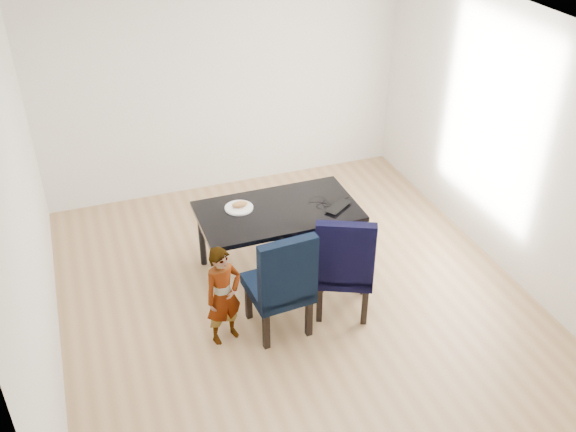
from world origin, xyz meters
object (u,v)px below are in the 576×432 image
object	(u,v)px
dining_table	(278,240)
plate	(239,208)
chair_right	(344,261)
laptop	(334,205)
chair_left	(278,279)
child	(223,296)

from	to	relation	value
dining_table	plate	distance (m)	0.55
chair_right	laptop	bearing A→B (deg)	100.28
chair_left	child	size ratio (longest dim) A/B	1.12
child	plate	xyz separation A→B (m)	(0.43, 0.97, 0.26)
chair_right	dining_table	bearing A→B (deg)	141.23
chair_right	child	size ratio (longest dim) A/B	1.13
child	laptop	world-z (taller)	child
dining_table	laptop	world-z (taller)	laptop
plate	laptop	world-z (taller)	laptop
plate	chair_left	bearing A→B (deg)	-85.77
chair_left	laptop	bearing A→B (deg)	35.52
child	laptop	size ratio (longest dim) A/B	3.04
chair_right	plate	world-z (taller)	chair_right
dining_table	laptop	size ratio (longest dim) A/B	4.92
dining_table	chair_right	size ratio (longest dim) A/B	1.44
plate	child	bearing A→B (deg)	-114.23
dining_table	chair_right	world-z (taller)	chair_right
child	laptop	bearing A→B (deg)	9.63
dining_table	chair_right	xyz separation A→B (m)	(0.39, -0.78, 0.18)
chair_left	child	distance (m)	0.51
child	chair_right	bearing A→B (deg)	-15.18
dining_table	chair_right	bearing A→B (deg)	-63.61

